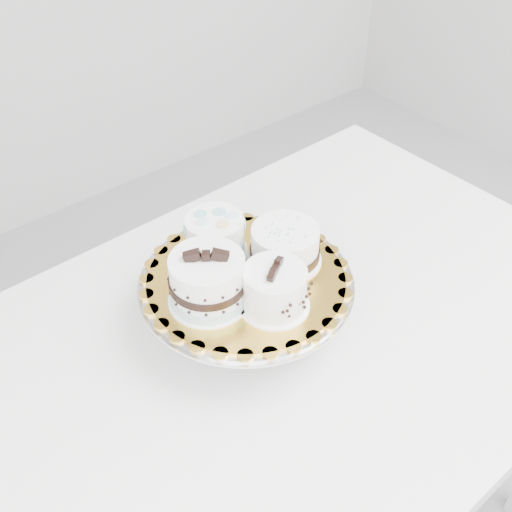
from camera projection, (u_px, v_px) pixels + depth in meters
table at (286, 363)px, 1.07m from camera, size 1.13×0.77×0.75m
cake_stand at (246, 293)px, 0.99m from camera, size 0.33×0.33×0.09m
cake_board at (246, 279)px, 0.97m from camera, size 0.30×0.30×0.00m
cake_swirl at (275, 290)px, 0.90m from camera, size 0.12×0.12×0.08m
cake_banded at (208, 282)px, 0.91m from camera, size 0.15×0.15×0.10m
cake_dots at (215, 236)px, 0.99m from camera, size 0.11×0.11×0.07m
cake_ribbon at (285, 246)px, 0.98m from camera, size 0.12×0.12×0.06m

